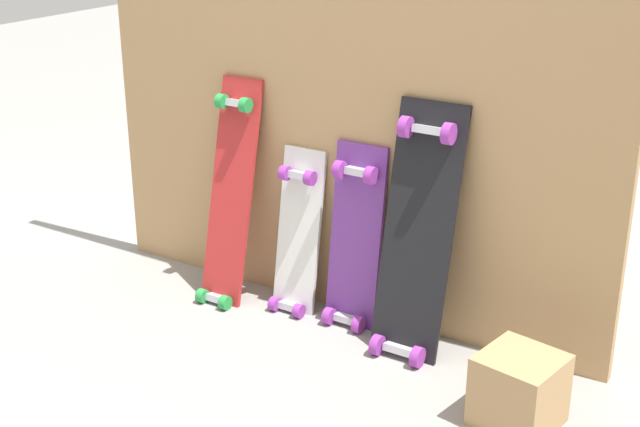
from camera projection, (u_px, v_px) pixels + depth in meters
ground_plane at (330, 312)px, 3.15m from camera, size 12.00×12.00×0.00m
plywood_wall_panel at (342, 86)px, 2.91m from camera, size 1.93×0.04×1.61m
skateboard_red at (230, 202)px, 3.16m from camera, size 0.17×0.25×0.87m
skateboard_white at (297, 241)px, 3.11m from camera, size 0.17×0.17×0.65m
skateboard_purple at (354, 246)px, 2.99m from camera, size 0.19×0.15×0.70m
skateboard_black at (416, 242)px, 2.80m from camera, size 0.23×0.25×0.87m
wooden_crate at (519, 390)px, 2.49m from camera, size 0.25×0.25×0.21m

